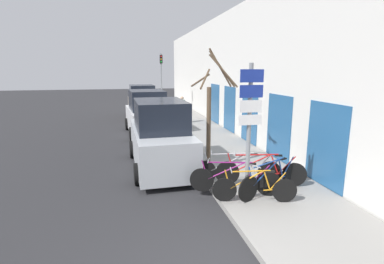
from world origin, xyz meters
TOP-DOWN VIEW (x-y plane):
  - ground_plane at (0.00, 11.20)m, footprint 80.00×80.00m
  - sidewalk_curb at (2.60, 14.00)m, footprint 3.20×32.00m
  - building_facade at (4.35, 13.92)m, footprint 0.23×32.00m
  - signpost at (1.69, 2.76)m, footprint 0.59×0.12m
  - bicycle_0 at (1.82, 2.59)m, footprint 2.06×0.65m
  - bicycle_1 at (2.50, 2.99)m, footprint 2.29×1.04m
  - bicycle_2 at (1.51, 3.18)m, footprint 2.28×0.94m
  - bicycle_3 at (2.45, 3.57)m, footprint 2.49×0.84m
  - bicycle_4 at (1.82, 3.81)m, footprint 2.50×0.76m
  - parked_car_0 at (-0.12, 6.23)m, footprint 2.11×4.78m
  - parked_car_1 at (-0.16, 12.08)m, footprint 2.35×4.67m
  - parked_car_2 at (-0.07, 18.04)m, footprint 2.15×4.30m
  - pedestrian_near at (2.14, 14.12)m, footprint 0.43×0.37m
  - street_tree at (1.45, 5.37)m, footprint 1.40×1.46m
  - traffic_light at (1.54, 19.46)m, footprint 0.20×0.30m

SIDE VIEW (x-z plane):
  - ground_plane at x=0.00m, z-range 0.00..0.00m
  - sidewalk_curb at x=2.60m, z-range 0.00..0.15m
  - bicycle_0 at x=1.82m, z-range 0.09..0.95m
  - bicycle_2 at x=1.51m, z-range 0.09..1.00m
  - bicycle_1 at x=2.50m, z-range 0.08..1.02m
  - bicycle_3 at x=2.45m, z-range 0.08..1.04m
  - bicycle_4 at x=1.82m, z-range 0.08..1.04m
  - parked_car_2 at x=-0.07m, z-range -0.12..2.22m
  - parked_car_1 at x=-0.16m, z-range -0.12..2.24m
  - parked_car_0 at x=-0.12m, z-range -0.12..2.30m
  - pedestrian_near at x=2.14m, z-range 0.28..1.95m
  - street_tree at x=1.45m, z-range 0.03..3.98m
  - signpost at x=1.69m, z-range 0.40..3.84m
  - traffic_light at x=1.54m, z-range 0.78..5.28m
  - building_facade at x=4.35m, z-range -0.03..6.47m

